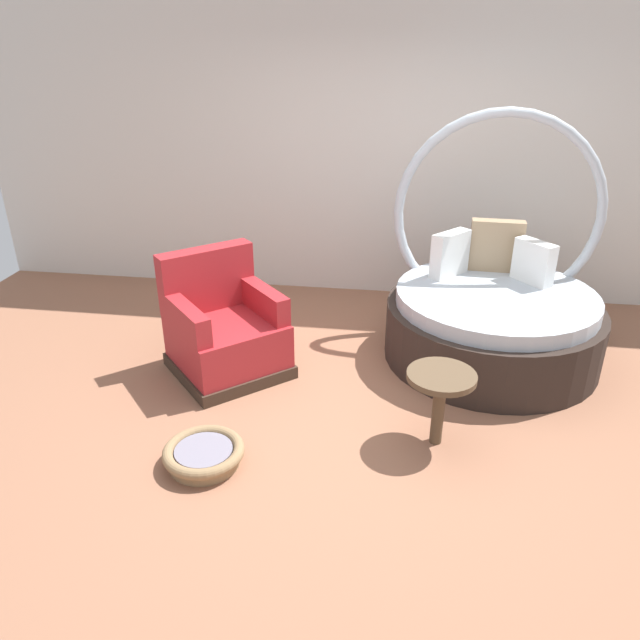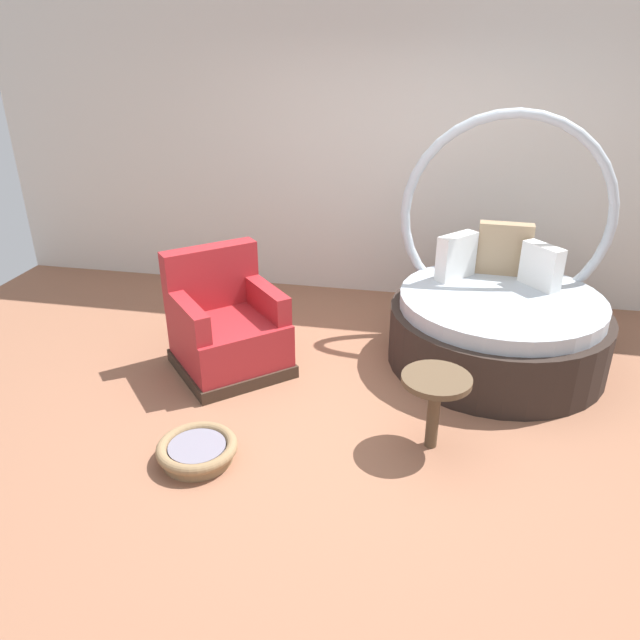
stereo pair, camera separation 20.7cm
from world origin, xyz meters
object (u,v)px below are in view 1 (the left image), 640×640
object	(u,v)px
round_daybed	(493,311)
red_armchair	(224,332)
side_table	(441,386)
pet_basket	(204,454)

from	to	relation	value
round_daybed	red_armchair	xyz separation A→B (m)	(-2.11, -0.57, -0.06)
red_armchair	side_table	world-z (taller)	red_armchair
pet_basket	side_table	size ratio (longest dim) A/B	0.98
red_armchair	pet_basket	bearing A→B (deg)	-80.24
round_daybed	side_table	bearing A→B (deg)	-109.70
round_daybed	pet_basket	xyz separation A→B (m)	(-1.90, -1.74, -0.32)
round_daybed	side_table	world-z (taller)	round_daybed
round_daybed	pet_basket	world-z (taller)	round_daybed
pet_basket	round_daybed	bearing A→B (deg)	42.45
pet_basket	side_table	distance (m)	1.54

